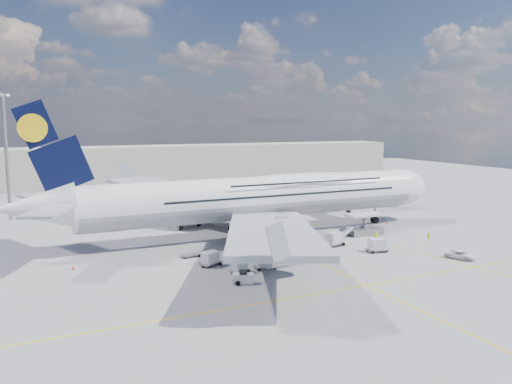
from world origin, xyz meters
name	(u,v)px	position (x,y,z in m)	size (l,w,h in m)	color
ground	(288,248)	(0.00, 0.00, 0.00)	(300.00, 300.00, 0.00)	gray
taxi_line_main	(288,248)	(0.00, 0.00, 0.01)	(0.25, 220.00, 0.01)	yellow
taxi_line_cross	(367,285)	(0.00, -20.00, 0.01)	(120.00, 0.25, 0.01)	yellow
taxi_line_diag	(327,228)	(14.00, 10.00, 0.01)	(0.25, 100.00, 0.01)	yellow
airliner	(262,196)	(0.26, 10.00, 6.87)	(77.26, 79.15, 23.71)	white
jet_bridge	(361,181)	(29.81, 20.94, 6.85)	(18.80, 12.10, 8.50)	#B7B7BC
cargo_loader	(363,227)	(16.82, 2.89, 1.25)	(8.53, 3.20, 3.67)	silver
light_mast	(6,155)	(-40.00, 45.00, 13.21)	(3.00, 0.70, 25.50)	gray
terminal	(148,164)	(0.00, 95.00, 6.00)	(180.00, 16.00, 12.00)	#B2AD9E
tree_line	(215,158)	(40.00, 140.00, 4.00)	(160.00, 6.00, 8.00)	#193814
dolly_row_a	(191,255)	(-15.47, 1.51, 0.32)	(3.02, 1.87, 0.42)	gray
dolly_row_b	(265,262)	(-8.24, -8.70, 1.00)	(3.15, 2.00, 1.86)	gray
dolly_row_c	(240,266)	(-11.94, -8.64, 0.88)	(2.87, 2.09, 1.63)	gray
dolly_back	(210,258)	(-14.36, -3.98, 1.06)	(3.51, 2.84, 1.96)	gray
dolly_nose_far	(334,239)	(7.47, -1.88, 1.17)	(3.82, 2.78, 2.17)	gray
dolly_nose_near	(377,245)	(11.27, -7.87, 1.11)	(3.49, 2.20, 2.07)	gray
baggage_tug	(243,278)	(-13.37, -12.99, 0.71)	(2.84, 2.08, 1.61)	white
catering_truck_inner	(185,218)	(-10.16, 21.63, 1.87)	(7.16, 4.67, 3.96)	gray
catering_truck_outer	(105,206)	(-21.62, 42.90, 1.82)	(7.11, 5.25, 3.91)	gray
service_van	(460,255)	(19.72, -16.21, 0.59)	(1.96, 4.26, 1.18)	white
crew_nose	(373,218)	(25.11, 10.68, 0.90)	(0.65, 0.43, 1.80)	#C1E818
crew_loader	(429,237)	(23.41, -6.19, 0.77)	(0.75, 0.58, 1.53)	#C1F519
crew_wing	(216,257)	(-13.22, -3.29, 0.88)	(1.03, 0.43, 1.76)	#CFEB18
crew_van	(376,237)	(14.75, -3.25, 0.99)	(0.97, 0.63, 1.98)	#B4E918
crew_tug	(326,248)	(3.47, -5.64, 1.00)	(1.29, 0.74, 1.99)	#CCDA17
cone_nose	(387,223)	(26.31, 7.99, 0.27)	(0.45, 0.45, 0.57)	#FF400D
cone_wing_left_inner	(213,224)	(-4.65, 21.08, 0.26)	(0.42, 0.42, 0.53)	#FF400D
cone_wing_left_outer	(180,215)	(-7.63, 33.10, 0.24)	(0.39, 0.39, 0.50)	#FF400D
cone_wing_right_inner	(275,245)	(-1.58, 1.44, 0.29)	(0.47, 0.47, 0.60)	#FF400D
cone_wing_right_outer	(236,267)	(-11.88, -7.13, 0.29)	(0.47, 0.47, 0.60)	#FF400D
cone_tail	(73,268)	(-31.81, 2.01, 0.29)	(0.47, 0.47, 0.60)	#FF400D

